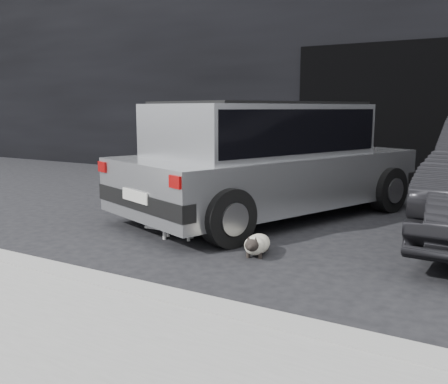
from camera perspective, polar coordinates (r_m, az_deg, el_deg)
The scene contains 7 objects.
ground at distance 6.18m, azimuth 3.09°, elevation -3.90°, with size 80.00×80.00×0.00m, color black.
building_facade at distance 11.52m, azimuth 22.34°, elevation 14.17°, with size 34.00×4.00×5.00m, color black.
garage_opening at distance 9.49m, azimuth 20.06°, elevation 8.17°, with size 4.00×0.10×2.60m, color black.
curb at distance 3.54m, azimuth -2.16°, elevation -13.39°, with size 18.00×0.25×0.12m, color gray.
silver_hatchback at distance 6.67m, azimuth 4.72°, elevation 4.30°, with size 3.18×4.50×1.52m.
cat_siamese at distance 4.95m, azimuth 3.73°, elevation -6.00°, with size 0.34×0.68×0.24m.
cat_white at distance 5.56m, azimuth -4.97°, elevation -3.77°, with size 0.67×0.36×0.33m.
Camera 1 is at (2.77, -5.34, 1.44)m, focal length 40.00 mm.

